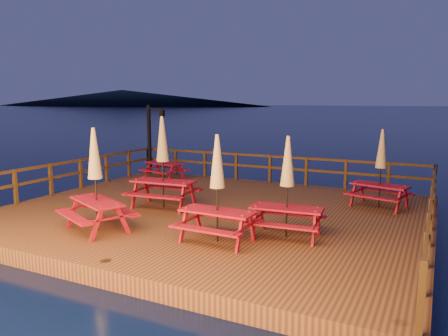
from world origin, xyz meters
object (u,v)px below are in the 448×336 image
at_px(picnic_table_0, 287,185).
at_px(picnic_table_1, 95,178).
at_px(lamp_post, 152,133).
at_px(picnic_table_2, 164,150).

height_order(picnic_table_0, picnic_table_1, picnic_table_1).
bearing_deg(picnic_table_1, lamp_post, 140.91).
relative_size(lamp_post, picnic_table_2, 1.28).
bearing_deg(picnic_table_0, lamp_post, 138.19).
xyz_separation_m(picnic_table_0, picnic_table_1, (-4.40, -1.61, 0.08)).
bearing_deg(picnic_table_2, picnic_table_1, -56.76).
bearing_deg(picnic_table_1, picnic_table_2, 135.07).
bearing_deg(picnic_table_0, picnic_table_2, 138.69).
distance_m(picnic_table_1, picnic_table_2, 7.00).
bearing_deg(picnic_table_2, lamp_post, 153.95).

